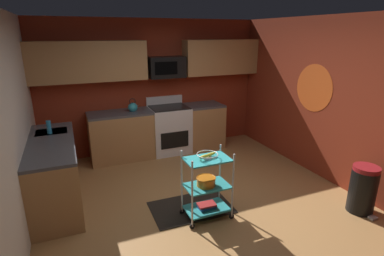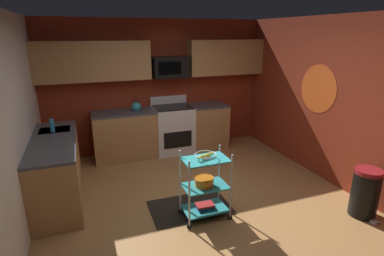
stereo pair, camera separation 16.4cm
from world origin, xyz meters
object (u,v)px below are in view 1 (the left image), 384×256
Objects in this scene: microwave at (166,67)px; trash_can at (363,189)px; oven_range at (169,129)px; kettle at (133,107)px; fruit_bowl at (207,155)px; book_stack at (207,206)px; mixing_bowl_large at (206,181)px; rolling_cart at (207,186)px; dish_soap_bottle at (49,127)px.

microwave reaches higher than trash_can.
kettle is (-0.71, -0.00, 0.52)m from oven_range.
kettle is at bearing 127.95° from trash_can.
kettle reaches higher than oven_range.
fruit_bowl is 1.03× the size of kettle.
fruit_bowl is at bearing -96.79° from microwave.
oven_range is at bearing 82.90° from book_stack.
book_stack is at bearing -96.79° from microwave.
microwave is at bearing 90.26° from oven_range.
book_stack is 2.11m from trash_can.
mixing_bowl_large is at bearing -80.47° from kettle.
rolling_cart is 3.47× the size of kettle.
dish_soap_bottle reaches higher than rolling_cart.
fruit_bowl is (-0.30, -2.50, -0.82)m from microwave.
microwave is 2.57× the size of fruit_bowl.
mixing_bowl_large is 0.38× the size of trash_can.
rolling_cart is 3.63× the size of mixing_bowl_large.
microwave reaches higher than dish_soap_bottle.
rolling_cart is 0.07m from mixing_bowl_large.
fruit_bowl reaches higher than book_stack.
microwave is 1.01m from kettle.
microwave is 2.88× the size of book_stack.
microwave is 2.79m from mixing_bowl_large.
book_stack is at bearing -80.16° from kettle.
oven_range is 5.50× the size of dish_soap_bottle.
rolling_cart reaches higher than book_stack.
oven_range is at bearing 82.90° from rolling_cart.
mixing_bowl_large is (-0.01, -0.00, -0.36)m from fruit_bowl.
book_stack is (-0.00, -0.00, -0.72)m from fruit_bowl.
kettle is at bearing -179.69° from oven_range.
trash_can is at bearing -30.24° from dish_soap_bottle.
dish_soap_bottle reaches higher than oven_range.
fruit_bowl is 2.39m from dish_soap_bottle.
oven_range is 1.23m from microwave.
trash_can is at bearing -19.14° from rolling_cart.
fruit_bowl is 2.18m from trash_can.
book_stack is 2.54m from dish_soap_bottle.
mixing_bowl_large is 2.13m from trash_can.
kettle reaches higher than rolling_cart.
trash_can is (1.69, -3.09, -0.15)m from oven_range.
oven_range is 4.37× the size of mixing_bowl_large.
rolling_cart is 2.45m from dish_soap_bottle.
oven_range is 1.57× the size of microwave.
microwave reaches higher than rolling_cart.
microwave is at bearing 83.21° from book_stack.
oven_range reaches higher than book_stack.
microwave is 0.77× the size of rolling_cart.
microwave is 3.50× the size of dish_soap_bottle.
microwave is 2.65× the size of kettle.
oven_range reaches higher than trash_can.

